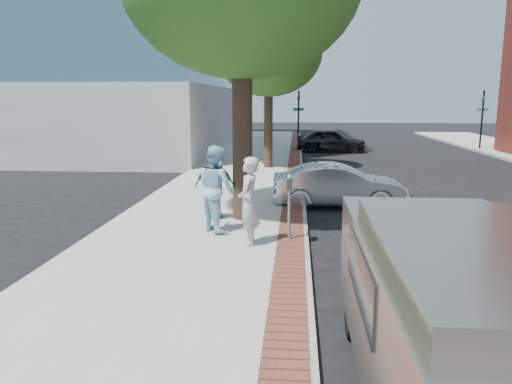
# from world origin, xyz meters

# --- Properties ---
(ground) EXTENTS (120.00, 120.00, 0.00)m
(ground) POSITION_xyz_m (0.00, 0.00, 0.00)
(ground) COLOR black
(ground) RESTS_ON ground
(sidewalk) EXTENTS (5.00, 60.00, 0.15)m
(sidewalk) POSITION_xyz_m (-1.50, 8.00, 0.07)
(sidewalk) COLOR #9E9991
(sidewalk) RESTS_ON ground
(brick_strip) EXTENTS (0.60, 60.00, 0.01)m
(brick_strip) POSITION_xyz_m (0.70, 8.00, 0.15)
(brick_strip) COLOR brown
(brick_strip) RESTS_ON sidewalk
(curb) EXTENTS (0.10, 60.00, 0.15)m
(curb) POSITION_xyz_m (1.05, 8.00, 0.07)
(curb) COLOR gray
(curb) RESTS_ON ground
(office_base) EXTENTS (18.20, 22.20, 4.00)m
(office_base) POSITION_xyz_m (-13.00, 22.00, 2.00)
(office_base) COLOR gray
(office_base) RESTS_ON ground
(signal_near) EXTENTS (0.70, 0.15, 3.80)m
(signal_near) POSITION_xyz_m (0.90, 22.00, 2.25)
(signal_near) COLOR black
(signal_near) RESTS_ON ground
(signal_far) EXTENTS (0.70, 0.15, 3.80)m
(signal_far) POSITION_xyz_m (12.50, 22.00, 2.25)
(signal_far) COLOR black
(signal_far) RESTS_ON ground
(tree_far) EXTENTS (4.80, 4.80, 7.14)m
(tree_far) POSITION_xyz_m (-0.50, 12.00, 5.30)
(tree_far) COLOR black
(tree_far) RESTS_ON sidewalk
(parking_meter) EXTENTS (0.12, 0.32, 1.47)m
(parking_meter) POSITION_xyz_m (0.66, -0.06, 1.21)
(parking_meter) COLOR gray
(parking_meter) RESTS_ON sidewalk
(person_gray) EXTENTS (0.50, 0.73, 1.91)m
(person_gray) POSITION_xyz_m (-0.21, -0.54, 1.11)
(person_gray) COLOR #B3B2B7
(person_gray) RESTS_ON sidewalk
(person_officer) EXTENTS (1.23, 1.27, 2.06)m
(person_officer) POSITION_xyz_m (-1.08, 0.56, 1.18)
(person_officer) COLOR #8BBDD8
(person_officer) RESTS_ON sidewalk
(person_green) EXTENTS (1.07, 0.50, 1.79)m
(person_green) POSITION_xyz_m (-1.32, 1.76, 1.04)
(person_green) COLOR #3C8547
(person_green) RESTS_ON sidewalk
(sedan_silver) EXTENTS (4.05, 1.51, 1.32)m
(sedan_silver) POSITION_xyz_m (2.10, 4.20, 0.66)
(sedan_silver) COLOR silver
(sedan_silver) RESTS_ON ground
(bg_car) EXTENTS (4.37, 2.04, 1.45)m
(bg_car) POSITION_xyz_m (2.96, 20.51, 0.72)
(bg_car) COLOR black
(bg_car) RESTS_ON ground
(van) EXTENTS (2.12, 5.41, 1.99)m
(van) POSITION_xyz_m (2.53, -5.87, 1.09)
(van) COLOR gray
(van) RESTS_ON ground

